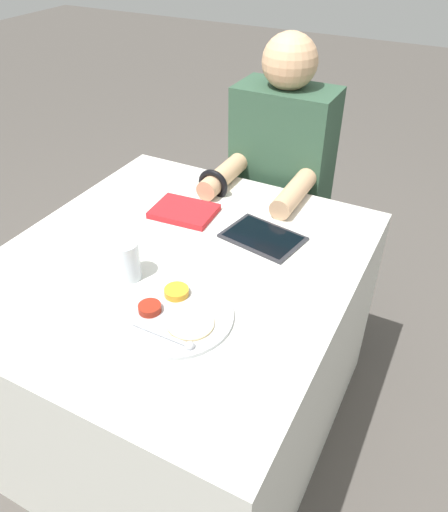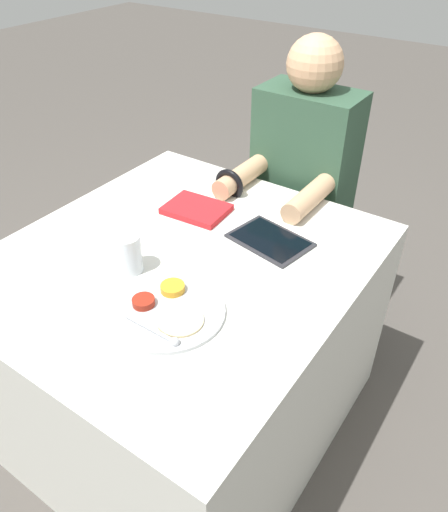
{
  "view_description": "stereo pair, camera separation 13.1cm",
  "coord_description": "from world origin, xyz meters",
  "px_view_note": "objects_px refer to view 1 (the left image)",
  "views": [
    {
      "loc": [
        0.64,
        -0.93,
        1.54
      ],
      "look_at": [
        0.15,
        0.01,
        0.76
      ],
      "focal_mm": 35.0,
      "sensor_mm": 36.0,
      "label": 1
    },
    {
      "loc": [
        0.76,
        -0.86,
        1.54
      ],
      "look_at": [
        0.15,
        0.01,
        0.76
      ],
      "focal_mm": 35.0,
      "sensor_mm": 36.0,
      "label": 2
    }
  ],
  "objects_px": {
    "red_notebook": "(184,212)",
    "tablet_device": "(263,237)",
    "thali_tray": "(176,315)",
    "drinking_glass": "(126,260)",
    "person_diner": "(278,202)"
  },
  "relations": [
    {
      "from": "red_notebook",
      "to": "tablet_device",
      "type": "height_order",
      "value": "red_notebook"
    },
    {
      "from": "thali_tray",
      "to": "drinking_glass",
      "type": "relative_size",
      "value": 2.56
    },
    {
      "from": "red_notebook",
      "to": "drinking_glass",
      "type": "height_order",
      "value": "drinking_glass"
    },
    {
      "from": "thali_tray",
      "to": "person_diner",
      "type": "height_order",
      "value": "person_diner"
    },
    {
      "from": "tablet_device",
      "to": "red_notebook",
      "type": "bearing_deg",
      "value": 177.85
    },
    {
      "from": "tablet_device",
      "to": "drinking_glass",
      "type": "distance_m",
      "value": 0.42
    },
    {
      "from": "tablet_device",
      "to": "person_diner",
      "type": "distance_m",
      "value": 0.5
    },
    {
      "from": "red_notebook",
      "to": "drinking_glass",
      "type": "xyz_separation_m",
      "value": [
        0.04,
        -0.35,
        0.05
      ]
    },
    {
      "from": "red_notebook",
      "to": "person_diner",
      "type": "relative_size",
      "value": 0.17
    },
    {
      "from": "person_diner",
      "to": "drinking_glass",
      "type": "xyz_separation_m",
      "value": [
        -0.11,
        -0.79,
        0.2
      ]
    },
    {
      "from": "person_diner",
      "to": "thali_tray",
      "type": "bearing_deg",
      "value": -84.6
    },
    {
      "from": "thali_tray",
      "to": "red_notebook",
      "type": "bearing_deg",
      "value": 118.97
    },
    {
      "from": "tablet_device",
      "to": "person_diner",
      "type": "xyz_separation_m",
      "value": [
        -0.13,
        0.46,
        -0.15
      ]
    },
    {
      "from": "thali_tray",
      "to": "red_notebook",
      "type": "distance_m",
      "value": 0.48
    },
    {
      "from": "thali_tray",
      "to": "drinking_glass",
      "type": "xyz_separation_m",
      "value": [
        -0.2,
        0.07,
        0.05
      ]
    }
  ]
}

